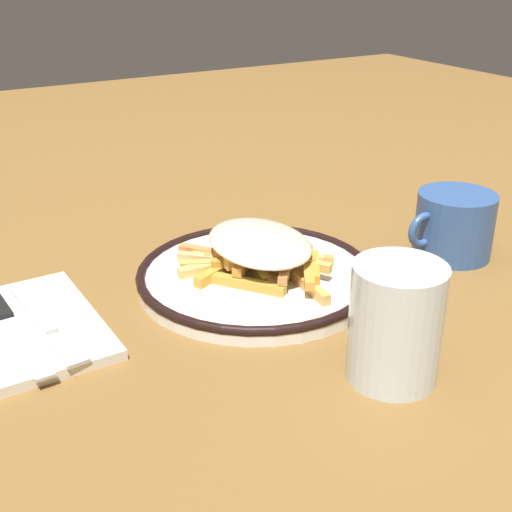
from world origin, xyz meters
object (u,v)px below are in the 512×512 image
at_px(fork, 45,323).
at_px(knife, 6,317).
at_px(napkin, 13,332).
at_px(coffee_mug, 454,225).
at_px(plate, 256,276).
at_px(fries_heap, 259,251).
at_px(water_glass, 395,323).

height_order(fork, knife, knife).
relative_size(napkin, coffee_mug, 1.61).
xyz_separation_m(plate, fries_heap, (-0.01, -0.01, 0.03)).
height_order(plate, fries_heap, fries_heap).
relative_size(napkin, water_glass, 1.79).
distance_m(knife, water_glass, 0.38).
distance_m(plate, water_glass, 0.22).
bearing_deg(fork, plate, 177.38).
height_order(napkin, knife, knife).
bearing_deg(fries_heap, plate, 38.91).
bearing_deg(water_glass, fork, -42.47).
distance_m(plate, knife, 0.27).
bearing_deg(fries_heap, fork, -1.20).
bearing_deg(fork, fries_heap, 178.80).
bearing_deg(plate, knife, -8.97).
relative_size(fries_heap, fork, 1.11).
bearing_deg(napkin, coffee_mug, 171.64).
bearing_deg(knife, fork, 134.21).
xyz_separation_m(knife, water_glass, (-0.28, 0.26, 0.04)).
bearing_deg(knife, napkin, 93.35).
height_order(fries_heap, coffee_mug, coffee_mug).
xyz_separation_m(fries_heap, fork, (0.24, -0.01, -0.03)).
xyz_separation_m(plate, knife, (0.26, -0.04, 0.00)).
height_order(fork, water_glass, water_glass).
relative_size(plate, water_glass, 2.48).
xyz_separation_m(plate, napkin, (0.26, -0.02, -0.01)).
bearing_deg(napkin, water_glass, 139.21).
bearing_deg(coffee_mug, fork, -7.44).
relative_size(knife, coffee_mug, 1.75).
bearing_deg(water_glass, fries_heap, -88.46).
relative_size(fries_heap, napkin, 1.01).
bearing_deg(coffee_mug, napkin, -8.36).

